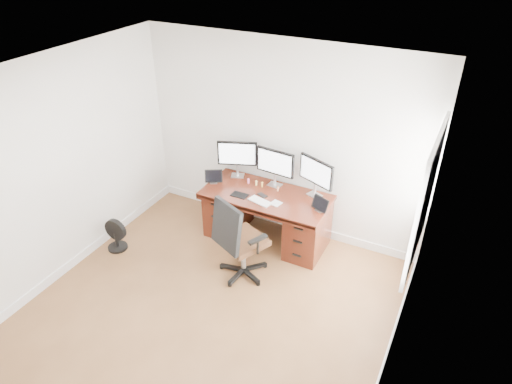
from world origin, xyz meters
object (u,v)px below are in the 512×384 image
at_px(office_chair, 240,251).
at_px(keyboard, 260,201).
at_px(desk, 267,215).
at_px(monitor_center, 275,164).
at_px(floor_fan, 116,235).

distance_m(office_chair, keyboard, 0.72).
relative_size(desk, monitor_center, 3.09).
relative_size(desk, floor_fan, 3.72).
xyz_separation_m(floor_fan, monitor_center, (1.73, 1.36, 0.86)).
bearing_deg(keyboard, office_chair, -74.30).
height_order(desk, office_chair, office_chair).
height_order(floor_fan, keyboard, keyboard).
xyz_separation_m(desk, monitor_center, (-0.00, 0.24, 0.68)).
distance_m(floor_fan, keyboard, 2.02).
bearing_deg(keyboard, desk, 105.62).
xyz_separation_m(office_chair, monitor_center, (-0.03, 1.07, 0.72)).
relative_size(desk, office_chair, 1.52).
bearing_deg(monitor_center, keyboard, -83.98).
bearing_deg(keyboard, floor_fan, -139.02).
height_order(monitor_center, keyboard, monitor_center).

